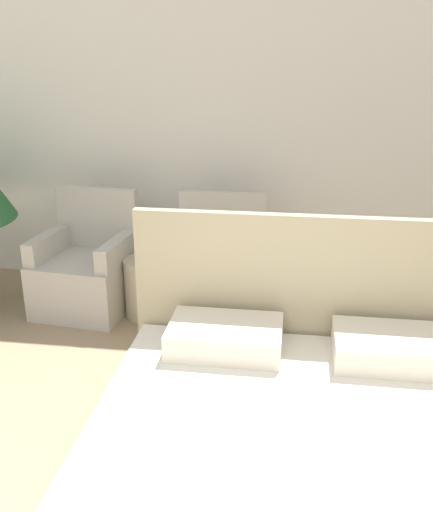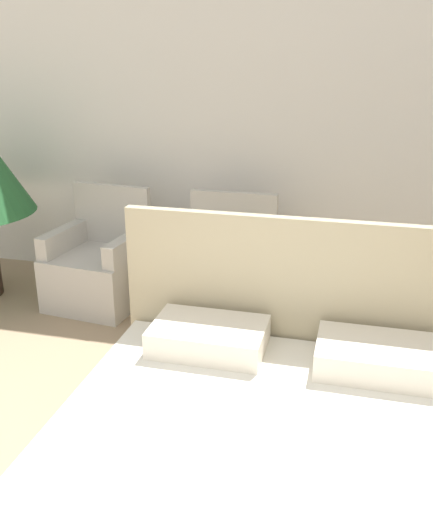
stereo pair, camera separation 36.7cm
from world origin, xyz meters
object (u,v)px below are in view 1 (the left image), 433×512
armchair_near_window_right (218,282)px  bed (305,491)px  side_table (150,287)px  armchair_near_window_left (86,275)px

armchair_near_window_right → bed: bearing=-72.6°
armchair_near_window_right → side_table: bearing=-175.9°
armchair_near_window_left → side_table: armchair_near_window_left is taller
armchair_near_window_right → side_table: (-0.52, -0.04, -0.06)m
bed → armchair_near_window_left: bed is taller
bed → armchair_near_window_left: (-1.68, 2.06, 0.02)m
side_table → bed: bearing=-60.0°
armchair_near_window_left → bed: bearing=-44.4°
bed → side_table: bearing=120.0°
armchair_near_window_right → side_table: size_ratio=2.03×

